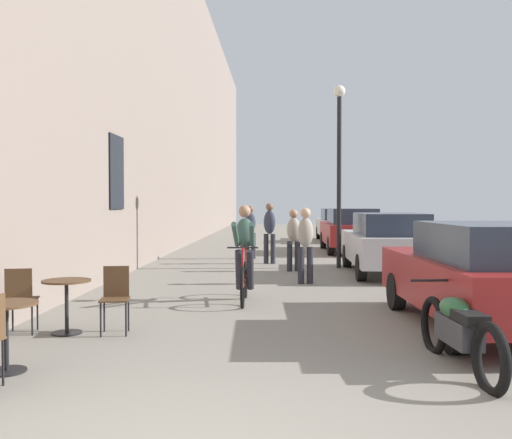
{
  "coord_description": "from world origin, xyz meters",
  "views": [
    {
      "loc": [
        0.52,
        -3.48,
        1.74
      ],
      "look_at": [
        -0.08,
        12.65,
        1.28
      ],
      "focal_mm": 39.85,
      "sensor_mm": 36.0,
      "label": 1
    }
  ],
  "objects_px": {
    "cafe_chair_mid_toward_street": "(115,294)",
    "pedestrian_near": "(306,241)",
    "cafe_table_mid": "(67,295)",
    "parked_car_nearest": "(481,274)",
    "cafe_table_near": "(6,322)",
    "parked_motorcycle": "(459,331)",
    "pedestrian_far": "(270,230)",
    "pedestrian_furthest": "(250,229)",
    "street_lamp": "(339,152)",
    "parked_car_second": "(387,243)",
    "pedestrian_mid": "(293,237)",
    "parked_car_third": "(350,229)",
    "parked_car_fourth": "(338,224)",
    "cafe_chair_mid_toward_wall": "(21,296)",
    "cyclist_on_bicycle": "(244,256)"
  },
  "relations": [
    {
      "from": "pedestrian_mid",
      "to": "parked_car_third",
      "type": "bearing_deg",
      "value": 69.31
    },
    {
      "from": "pedestrian_near",
      "to": "parked_car_nearest",
      "type": "distance_m",
      "value": 4.92
    },
    {
      "from": "parked_car_second",
      "to": "cafe_table_near",
      "type": "bearing_deg",
      "value": -123.47
    },
    {
      "from": "pedestrian_near",
      "to": "parked_motorcycle",
      "type": "xyz_separation_m",
      "value": [
        1.3,
        -6.3,
        -0.52
      ]
    },
    {
      "from": "pedestrian_near",
      "to": "pedestrian_mid",
      "type": "xyz_separation_m",
      "value": [
        -0.2,
        2.26,
        -0.03
      ]
    },
    {
      "from": "pedestrian_mid",
      "to": "parked_motorcycle",
      "type": "relative_size",
      "value": 0.74
    },
    {
      "from": "pedestrian_far",
      "to": "parked_car_fourth",
      "type": "bearing_deg",
      "value": 72.98
    },
    {
      "from": "cafe_table_mid",
      "to": "cafe_chair_mid_toward_street",
      "type": "distance_m",
      "value": 0.64
    },
    {
      "from": "cafe_chair_mid_toward_wall",
      "to": "pedestrian_near",
      "type": "distance_m",
      "value": 6.36
    },
    {
      "from": "cafe_table_near",
      "to": "pedestrian_furthest",
      "type": "distance_m",
      "value": 12.24
    },
    {
      "from": "parked_motorcycle",
      "to": "pedestrian_far",
      "type": "bearing_deg",
      "value": 101.62
    },
    {
      "from": "parked_car_fourth",
      "to": "parked_motorcycle",
      "type": "bearing_deg",
      "value": -92.53
    },
    {
      "from": "parked_car_second",
      "to": "street_lamp",
      "type": "bearing_deg",
      "value": 128.24
    },
    {
      "from": "street_lamp",
      "to": "parked_car_fourth",
      "type": "height_order",
      "value": "street_lamp"
    },
    {
      "from": "pedestrian_far",
      "to": "parked_car_second",
      "type": "xyz_separation_m",
      "value": [
        2.91,
        -2.35,
        -0.21
      ]
    },
    {
      "from": "cyclist_on_bicycle",
      "to": "parked_car_third",
      "type": "xyz_separation_m",
      "value": [
        3.2,
        10.29,
        0.0
      ]
    },
    {
      "from": "pedestrian_furthest",
      "to": "cafe_chair_mid_toward_street",
      "type": "bearing_deg",
      "value": -97.36
    },
    {
      "from": "pedestrian_near",
      "to": "parked_motorcycle",
      "type": "height_order",
      "value": "pedestrian_near"
    },
    {
      "from": "parked_car_third",
      "to": "parked_car_second",
      "type": "bearing_deg",
      "value": -89.32
    },
    {
      "from": "cafe_chair_mid_toward_street",
      "to": "pedestrian_near",
      "type": "bearing_deg",
      "value": 59.67
    },
    {
      "from": "parked_car_second",
      "to": "parked_motorcycle",
      "type": "relative_size",
      "value": 1.98
    },
    {
      "from": "cafe_table_mid",
      "to": "parked_motorcycle",
      "type": "bearing_deg",
      "value": -17.11
    },
    {
      "from": "cafe_chair_mid_toward_street",
      "to": "pedestrian_furthest",
      "type": "distance_m",
      "value": 10.37
    },
    {
      "from": "cafe_chair_mid_toward_wall",
      "to": "pedestrian_far",
      "type": "distance_m",
      "value": 9.55
    },
    {
      "from": "cafe_table_mid",
      "to": "cyclist_on_bicycle",
      "type": "distance_m",
      "value": 3.46
    },
    {
      "from": "pedestrian_far",
      "to": "parked_car_nearest",
      "type": "bearing_deg",
      "value": -70.39
    },
    {
      "from": "cyclist_on_bicycle",
      "to": "cafe_table_near",
      "type": "bearing_deg",
      "value": -116.89
    },
    {
      "from": "pedestrian_far",
      "to": "street_lamp",
      "type": "xyz_separation_m",
      "value": [
        1.88,
        -1.04,
        2.12
      ]
    },
    {
      "from": "cafe_table_near",
      "to": "cafe_chair_mid_toward_street",
      "type": "xyz_separation_m",
      "value": [
        0.62,
        1.81,
        -0.0
      ]
    },
    {
      "from": "cafe_chair_mid_toward_street",
      "to": "cyclist_on_bicycle",
      "type": "distance_m",
      "value": 3.02
    },
    {
      "from": "cafe_table_mid",
      "to": "parked_car_nearest",
      "type": "relative_size",
      "value": 0.17
    },
    {
      "from": "pedestrian_near",
      "to": "pedestrian_mid",
      "type": "height_order",
      "value": "pedestrian_near"
    },
    {
      "from": "parked_car_nearest",
      "to": "parked_car_fourth",
      "type": "xyz_separation_m",
      "value": [
        0.01,
        18.35,
        0.01
      ]
    },
    {
      "from": "pedestrian_mid",
      "to": "parked_car_second",
      "type": "xyz_separation_m",
      "value": [
        2.27,
        -0.54,
        -0.11
      ]
    },
    {
      "from": "cafe_table_mid",
      "to": "parked_car_third",
      "type": "bearing_deg",
      "value": 67.21
    },
    {
      "from": "parked_car_third",
      "to": "street_lamp",
      "type": "bearing_deg",
      "value": -100.73
    },
    {
      "from": "parked_car_nearest",
      "to": "parked_car_fourth",
      "type": "relative_size",
      "value": 1.0
    },
    {
      "from": "cafe_chair_mid_toward_wall",
      "to": "pedestrian_furthest",
      "type": "xyz_separation_m",
      "value": [
        2.56,
        10.42,
        0.42
      ]
    },
    {
      "from": "cafe_table_near",
      "to": "parked_car_third",
      "type": "xyz_separation_m",
      "value": [
        5.41,
        14.66,
        0.29
      ]
    },
    {
      "from": "pedestrian_furthest",
      "to": "pedestrian_near",
      "type": "bearing_deg",
      "value": -75.13
    },
    {
      "from": "cafe_table_near",
      "to": "pedestrian_mid",
      "type": "relative_size",
      "value": 0.45
    },
    {
      "from": "cafe_table_near",
      "to": "pedestrian_furthest",
      "type": "xyz_separation_m",
      "value": [
        1.95,
        12.08,
        0.42
      ]
    },
    {
      "from": "pedestrian_far",
      "to": "pedestrian_furthest",
      "type": "xyz_separation_m",
      "value": [
        -0.63,
        1.43,
        -0.05
      ]
    },
    {
      "from": "pedestrian_furthest",
      "to": "parked_car_second",
      "type": "xyz_separation_m",
      "value": [
        3.54,
        -3.78,
        -0.16
      ]
    },
    {
      "from": "pedestrian_far",
      "to": "parked_car_second",
      "type": "height_order",
      "value": "pedestrian_far"
    },
    {
      "from": "pedestrian_mid",
      "to": "cafe_table_near",
      "type": "bearing_deg",
      "value": -109.98
    },
    {
      "from": "parked_car_fourth",
      "to": "cafe_table_mid",
      "type": "bearing_deg",
      "value": -106.64
    },
    {
      "from": "cafe_table_near",
      "to": "parked_car_fourth",
      "type": "distance_m",
      "value": 21.28
    },
    {
      "from": "pedestrian_far",
      "to": "parked_car_third",
      "type": "bearing_deg",
      "value": 54.72
    },
    {
      "from": "pedestrian_far",
      "to": "street_lamp",
      "type": "height_order",
      "value": "street_lamp"
    }
  ]
}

